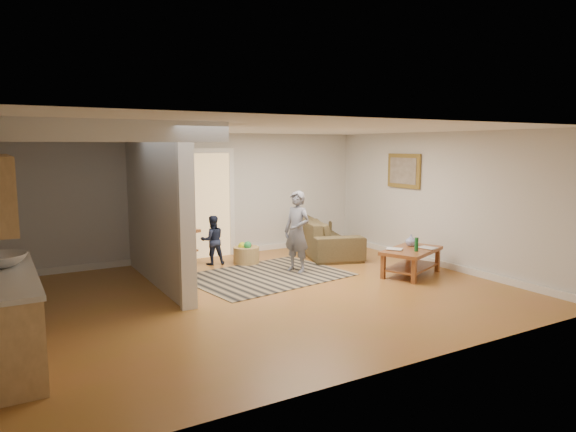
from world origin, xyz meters
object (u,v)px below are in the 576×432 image
object	(u,v)px
child	(297,272)
toddler	(213,264)
speaker_right	(192,248)
toy_basket	(246,254)
coffee_table	(411,254)
speaker_left	(173,259)
tv_console	(170,231)
sofa	(323,252)

from	to	relation	value
child	toddler	world-z (taller)	child
speaker_right	toy_basket	world-z (taller)	speaker_right
toy_basket	child	xyz separation A→B (m)	(0.50, -1.05, -0.18)
coffee_table	speaker_left	xyz separation A→B (m)	(-3.81, 1.42, 0.07)
coffee_table	speaker_right	world-z (taller)	speaker_right
coffee_table	tv_console	bearing A→B (deg)	145.73
speaker_left	child	bearing A→B (deg)	1.80
sofa	toy_basket	size ratio (longest dim) A/B	5.09
speaker_right	toy_basket	bearing A→B (deg)	33.60
toddler	coffee_table	bearing A→B (deg)	145.40
speaker_left	speaker_right	bearing A→B (deg)	34.28
speaker_right	child	distance (m)	1.92
sofa	child	xyz separation A→B (m)	(-1.40, -1.23, 0.00)
coffee_table	child	xyz separation A→B (m)	(-1.62, 1.19, -0.36)
speaker_right	toddler	distance (m)	1.25
child	toddler	xyz separation A→B (m)	(-1.09, 1.30, 0.00)
speaker_left	toddler	world-z (taller)	speaker_left
sofa	speaker_right	size ratio (longest dim) A/B	2.32
sofa	toy_basket	xyz separation A→B (m)	(-1.91, -0.18, 0.18)
sofa	coffee_table	world-z (taller)	coffee_table
speaker_left	child	distance (m)	2.25
speaker_right	toddler	world-z (taller)	speaker_right
tv_console	speaker_left	distance (m)	1.07
toy_basket	child	distance (m)	1.18
coffee_table	toy_basket	size ratio (longest dim) A/B	2.75
tv_console	speaker_right	bearing A→B (deg)	-95.90
coffee_table	toy_basket	xyz separation A→B (m)	(-2.12, 2.24, -0.18)
tv_console	toddler	distance (m)	1.12
sofa	tv_console	size ratio (longest dim) A/B	1.86
tv_console	speaker_right	xyz separation A→B (m)	(0.13, -0.80, -0.19)
sofa	toddler	size ratio (longest dim) A/B	2.68
sofa	toy_basket	world-z (taller)	toy_basket
sofa	child	distance (m)	1.86
speaker_left	speaker_right	distance (m)	0.46
coffee_table	child	size ratio (longest dim) A/B	0.94
tv_console	toddler	bearing A→B (deg)	-10.31
coffee_table	toddler	distance (m)	3.70
coffee_table	toddler	bearing A→B (deg)	137.34
sofa	tv_console	world-z (taller)	tv_console
sofa	coffee_table	bearing A→B (deg)	-157.38
toy_basket	speaker_right	bearing A→B (deg)	-154.41
toddler	tv_console	bearing A→B (deg)	13.22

